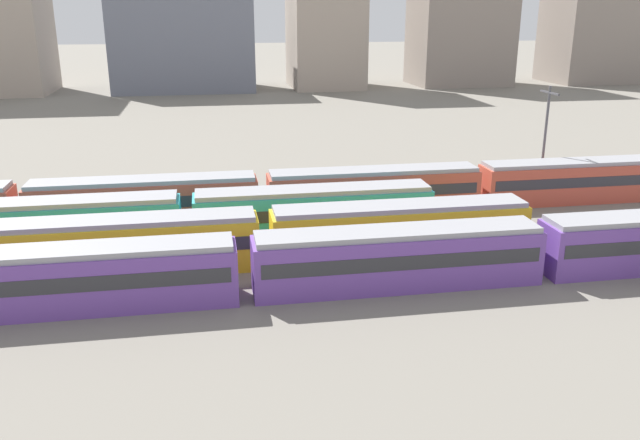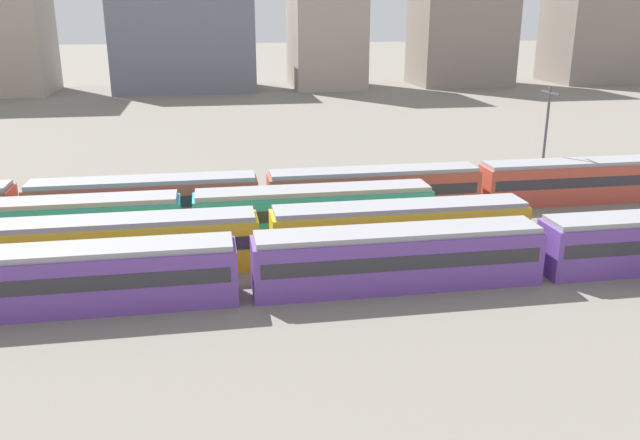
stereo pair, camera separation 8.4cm
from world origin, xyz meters
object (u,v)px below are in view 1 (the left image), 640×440
object	(u,v)px
train_track_1	(120,245)
train_track_3	(374,190)
train_track_2	(52,225)
catenary_pole_1	(545,135)
train_track_0	(245,267)

from	to	relation	value
train_track_1	train_track_3	distance (m)	22.27
train_track_1	train_track_2	bearing A→B (deg)	135.19
train_track_1	train_track_2	xyz separation A→B (m)	(-5.23, 5.20, 0.00)
train_track_2	train_track_3	distance (m)	25.46
train_track_2	catenary_pole_1	size ratio (longest dim) A/B	5.60
train_track_0	train_track_1	world-z (taller)	same
train_track_1	train_track_0	bearing A→B (deg)	-33.75
train_track_0	catenary_pole_1	world-z (taller)	catenary_pole_1
train_track_0	train_track_1	distance (m)	9.36
train_track_0	catenary_pole_1	size ratio (longest dim) A/B	7.49
train_track_1	catenary_pole_1	world-z (taller)	catenary_pole_1
train_track_0	train_track_3	size ratio (longest dim) A/B	0.80
train_track_0	train_track_3	distance (m)	19.62
train_track_0	train_track_1	size ratio (longest dim) A/B	1.34
train_track_0	catenary_pole_1	bearing A→B (deg)	32.85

